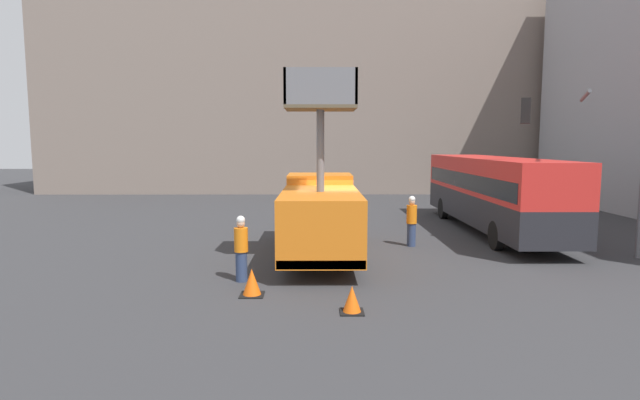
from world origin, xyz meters
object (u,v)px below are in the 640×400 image
(utility_truck, at_px, (320,212))
(traffic_cone_near_truck, at_px, (352,300))
(road_worker_near_truck, at_px, (241,249))
(traffic_light_pole, at_px, (598,141))
(traffic_cone_mid_road, at_px, (252,283))
(road_worker_directing, at_px, (412,221))
(city_bus, at_px, (491,188))

(utility_truck, relative_size, traffic_cone_near_truck, 11.89)
(road_worker_near_truck, bearing_deg, traffic_light_pole, 147.21)
(traffic_cone_near_truck, distance_m, traffic_cone_mid_road, 2.76)
(road_worker_directing, xyz_separation_m, traffic_cone_mid_road, (-5.17, -6.07, -0.63))
(utility_truck, bearing_deg, traffic_cone_mid_road, -111.62)
(utility_truck, distance_m, traffic_light_pole, 9.70)
(city_bus, relative_size, traffic_light_pole, 2.15)
(traffic_cone_near_truck, bearing_deg, road_worker_near_truck, 137.80)
(traffic_light_pole, relative_size, traffic_cone_mid_road, 8.33)
(traffic_cone_near_truck, bearing_deg, traffic_light_pole, 34.42)
(road_worker_near_truck, distance_m, road_worker_directing, 7.37)
(traffic_light_pole, height_order, road_worker_directing, traffic_light_pole)
(road_worker_directing, bearing_deg, utility_truck, 130.93)
(road_worker_near_truck, xyz_separation_m, traffic_cone_mid_road, (0.46, -1.31, -0.60))
(road_worker_directing, distance_m, traffic_cone_near_truck, 7.90)
(traffic_light_pole, bearing_deg, utility_truck, -178.50)
(traffic_light_pole, xyz_separation_m, road_worker_near_truck, (-11.61, -3.35, -2.99))
(traffic_cone_mid_road, bearing_deg, road_worker_near_truck, 109.18)
(city_bus, height_order, road_worker_directing, city_bus)
(city_bus, relative_size, traffic_cone_near_truck, 19.86)
(traffic_light_pole, height_order, road_worker_near_truck, traffic_light_pole)
(road_worker_near_truck, xyz_separation_m, traffic_cone_near_truck, (2.89, -2.62, -0.63))
(utility_truck, relative_size, traffic_light_pole, 1.29)
(road_worker_near_truck, bearing_deg, traffic_cone_near_truck, 88.89)
(traffic_cone_mid_road, bearing_deg, road_worker_directing, 49.60)
(road_worker_near_truck, bearing_deg, city_bus, 170.42)
(road_worker_near_truck, bearing_deg, utility_truck, -174.29)
(traffic_cone_near_truck, bearing_deg, road_worker_directing, 69.68)
(traffic_cone_near_truck, xyz_separation_m, traffic_cone_mid_road, (-2.43, 1.31, 0.03))
(road_worker_near_truck, xyz_separation_m, road_worker_directing, (5.62, 4.76, 0.03))
(city_bus, xyz_separation_m, road_worker_near_truck, (-9.66, -7.91, -0.97))
(utility_truck, relative_size, city_bus, 0.60)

